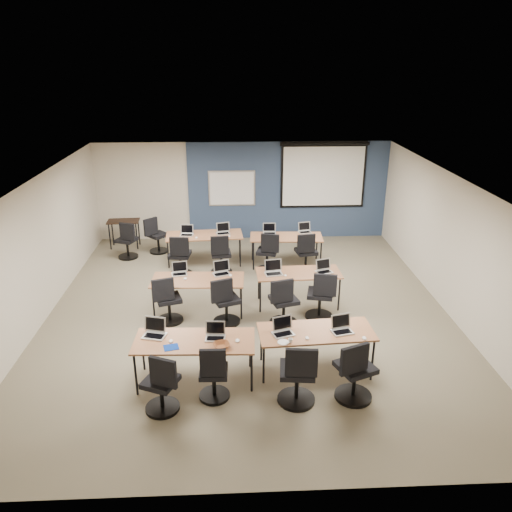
{
  "coord_description": "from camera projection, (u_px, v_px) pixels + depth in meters",
  "views": [
    {
      "loc": [
        -0.27,
        -8.94,
        4.81
      ],
      "look_at": [
        0.17,
        0.4,
        1.06
      ],
      "focal_mm": 35.0,
      "sensor_mm": 36.0,
      "label": 1
    }
  ],
  "objects": [
    {
      "name": "task_chair_0",
      "position": [
        162.0,
        388.0,
        7.12
      ],
      "size": [
        0.54,
        0.5,
        0.98
      ],
      "rotation": [
        0.0,
        0.0,
        -0.41
      ],
      "color": "black",
      "rests_on": "floor"
    },
    {
      "name": "blue_mousepad",
      "position": [
        171.0,
        347.0,
        7.52
      ],
      "size": [
        0.26,
        0.23,
        0.01
      ],
      "primitive_type": "cube",
      "rotation": [
        0.0,
        0.0,
        0.25
      ],
      "color": "#082D95",
      "rests_on": "training_table_front_left"
    },
    {
      "name": "task_chair_7",
      "position": [
        321.0,
        299.0,
        9.69
      ],
      "size": [
        0.54,
        0.54,
        1.02
      ],
      "rotation": [
        0.0,
        0.0,
        -0.22
      ],
      "color": "black",
      "rests_on": "floor"
    },
    {
      "name": "floor",
      "position": [
        249.0,
        312.0,
        10.09
      ],
      "size": [
        8.0,
        9.0,
        0.02
      ],
      "primitive_type": "cube",
      "color": "#6B6354",
      "rests_on": "ground"
    },
    {
      "name": "training_table_front_left",
      "position": [
        194.0,
        343.0,
        7.72
      ],
      "size": [
        1.87,
        0.78,
        0.73
      ],
      "rotation": [
        0.0,
        0.0,
        -0.04
      ],
      "color": "#986943",
      "rests_on": "floor"
    },
    {
      "name": "mouse_11",
      "position": [
        314.0,
        235.0,
        12.23
      ],
      "size": [
        0.07,
        0.11,
        0.04
      ],
      "primitive_type": "ellipsoid",
      "rotation": [
        0.0,
        0.0,
        -0.05
      ],
      "color": "white",
      "rests_on": "training_table_back_right"
    },
    {
      "name": "task_chair_5",
      "position": [
        225.0,
        305.0,
        9.5
      ],
      "size": [
        0.54,
        0.52,
        1.0
      ],
      "rotation": [
        0.0,
        0.0,
        0.37
      ],
      "color": "black",
      "rests_on": "floor"
    },
    {
      "name": "training_table_back_left",
      "position": [
        204.0,
        236.0,
        12.28
      ],
      "size": [
        1.86,
        0.78,
        0.73
      ],
      "rotation": [
        0.0,
        0.0,
        0.07
      ],
      "color": "olive",
      "rests_on": "floor"
    },
    {
      "name": "task_chair_3",
      "position": [
        354.0,
        375.0,
        7.36
      ],
      "size": [
        0.6,
        0.56,
        1.04
      ],
      "rotation": [
        0.0,
        0.0,
        0.39
      ],
      "color": "black",
      "rests_on": "floor"
    },
    {
      "name": "laptop_10",
      "position": [
        269.0,
        231.0,
        12.35
      ],
      "size": [
        0.32,
        0.27,
        0.24
      ],
      "rotation": [
        0.0,
        0.0,
        -0.03
      ],
      "color": "#ACACAC",
      "rests_on": "training_table_back_right"
    },
    {
      "name": "laptop_8",
      "position": [
        187.0,
        233.0,
        12.24
      ],
      "size": [
        0.31,
        0.27,
        0.24
      ],
      "rotation": [
        0.0,
        0.0,
        -0.09
      ],
      "color": "#B0B0B0",
      "rests_on": "training_table_back_left"
    },
    {
      "name": "snack_plate",
      "position": [
        283.0,
        342.0,
        7.64
      ],
      "size": [
        0.2,
        0.2,
        0.01
      ],
      "primitive_type": "cylinder",
      "rotation": [
        0.0,
        0.0,
        -0.12
      ],
      "color": "white",
      "rests_on": "training_table_front_right"
    },
    {
      "name": "mouse_10",
      "position": [
        273.0,
        236.0,
        12.17
      ],
      "size": [
        0.06,
        0.1,
        0.03
      ],
      "primitive_type": "ellipsoid",
      "rotation": [
        0.0,
        0.0,
        -0.04
      ],
      "color": "white",
      "rests_on": "training_table_back_right"
    },
    {
      "name": "laptop_1",
      "position": [
        215.0,
        334.0,
        7.76
      ],
      "size": [
        0.31,
        0.26,
        0.24
      ],
      "rotation": [
        0.0,
        0.0,
        -0.08
      ],
      "color": "silver",
      "rests_on": "training_table_front_left"
    },
    {
      "name": "laptop_3",
      "position": [
        342.0,
        327.0,
        7.95
      ],
      "size": [
        0.33,
        0.28,
        0.25
      ],
      "rotation": [
        0.0,
        0.0,
        0.24
      ],
      "color": "silver",
      "rests_on": "training_table_front_right"
    },
    {
      "name": "task_chair_4",
      "position": [
        168.0,
        304.0,
        9.55
      ],
      "size": [
        0.52,
        0.51,
        0.99
      ],
      "rotation": [
        0.0,
        0.0,
        0.31
      ],
      "color": "black",
      "rests_on": "floor"
    },
    {
      "name": "wall_left",
      "position": [
        37.0,
        253.0,
        9.41
      ],
      "size": [
        0.04,
        9.0,
        2.7
      ],
      "primitive_type": "cube",
      "color": "beige",
      "rests_on": "ground"
    },
    {
      "name": "mouse_3",
      "position": [
        364.0,
        338.0,
        7.74
      ],
      "size": [
        0.09,
        0.12,
        0.04
      ],
      "primitive_type": "ellipsoid",
      "rotation": [
        0.0,
        0.0,
        -0.21
      ],
      "color": "white",
      "rests_on": "training_table_front_right"
    },
    {
      "name": "laptop_6",
      "position": [
        273.0,
        270.0,
        10.06
      ],
      "size": [
        0.35,
        0.3,
        0.27
      ],
      "rotation": [
        0.0,
        0.0,
        0.16
      ],
      "color": "#B9BAC3",
      "rests_on": "training_table_mid_right"
    },
    {
      "name": "laptop_0",
      "position": [
        155.0,
        331.0,
        7.83
      ],
      "size": [
        0.35,
        0.3,
        0.26
      ],
      "rotation": [
        0.0,
        0.0,
        -0.26
      ],
      "color": "#B1B1BE",
      "rests_on": "training_table_front_left"
    },
    {
      "name": "laptop_2",
      "position": [
        283.0,
        329.0,
        7.89
      ],
      "size": [
        0.33,
        0.28,
        0.25
      ],
      "rotation": [
        0.0,
        0.0,
        0.32
      ],
      "color": "silver",
      "rests_on": "training_table_front_right"
    },
    {
      "name": "training_table_front_right",
      "position": [
        316.0,
        333.0,
        7.98
      ],
      "size": [
        1.84,
        0.77,
        0.73
      ],
      "rotation": [
        0.0,
        0.0,
        0.06
      ],
      "color": "olive",
      "rests_on": "floor"
    },
    {
      "name": "task_chair_10",
      "position": [
        268.0,
        256.0,
        11.83
      ],
      "size": [
        0.53,
        0.53,
        1.0
      ],
      "rotation": [
        0.0,
        0.0,
        -0.25
      ],
      "color": "black",
      "rests_on": "floor"
    },
    {
      "name": "mouse_5",
      "position": [
        230.0,
        275.0,
        9.96
      ],
      "size": [
        0.08,
        0.11,
        0.04
      ],
      "primitive_type": "ellipsoid",
      "rotation": [
        0.0,
        0.0,
        -0.16
      ],
      "color": "white",
      "rests_on": "training_table_mid_left"
    },
    {
      "name": "laptop_9",
      "position": [
        223.0,
        231.0,
        12.35
      ],
      "size": [
        0.33,
        0.28,
        0.25
      ],
      "rotation": [
        0.0,
        0.0,
        0.26
      ],
      "color": "silver",
      "rests_on": "training_table_back_left"
    },
    {
      "name": "task_chair_2",
      "position": [
        298.0,
        379.0,
        7.28
      ],
      "size": [
        0.57,
        0.57,
        1.04
      ],
      "rotation": [
        0.0,
        0.0,
        -0.1
      ],
      "color": "black",
      "rests_on": "floor"
    },
    {
      "name": "wall_right",
      "position": [
        452.0,
        246.0,
        9.77
      ],
      "size": [
        0.04,
        9.0,
        2.7
      ],
      "primitive_type": "cube",
      "color": "beige",
      "rests_on": "ground"
    },
    {
      "name": "mouse_6",
      "position": [
        285.0,
        275.0,
        9.96
      ],
      "size": [
        0.07,
        0.1,
        0.03
      ],
      "primitive_type": "ellipsoid",
      "rotation": [
        0.0,
        0.0,
        0.19
      ],
      "color": "white",
      "rests_on": "training_table_mid_right"
    },
    {
      "name": "blue_accent_panel",
      "position": [
        288.0,
        191.0,
        13.79
      ],
      "size": [
        5.5,
        0.04,
        2.7
      ],
      "primitive_type": "cube",
      "color": "#3D5977",
      "rests_on": "wall_back"
    },
    {
      "name": "mouse_9",
      "position": [
        229.0,
        236.0,
        12.13
      ],
      "size": [
        0.08,
        0.11,
        0.04
      ],
      "primitive_type": "ellipsoid",
      "rotation": [
        0.0,
        0.0,
        0.17
      ],
      "color": "white",
      "rests_on": "training_table_back_left"
    },
    {
      "name": "coffee_cup",
      "position": [
        290.0,
        341.0,
        7.61
      ],
      "size": [
        0.05,
        0.05,
        0.05
      ],
      "primitive_type": "imported",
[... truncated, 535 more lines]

